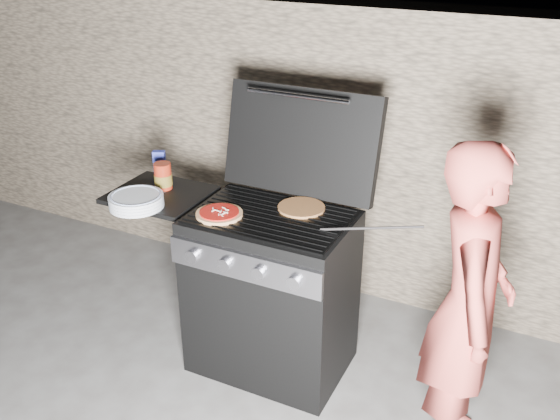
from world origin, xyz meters
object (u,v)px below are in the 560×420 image
at_px(sauce_jar, 163,176).
at_px(person, 468,308).
at_px(gas_grill, 230,281).
at_px(pizza_topped, 219,213).

distance_m(sauce_jar, person, 1.71).
bearing_deg(gas_grill, pizza_topped, -78.75).
xyz_separation_m(gas_grill, person, (1.25, -0.13, 0.29)).
height_order(pizza_topped, sauce_jar, sauce_jar).
xyz_separation_m(gas_grill, sauce_jar, (-0.43, 0.06, 0.52)).
distance_m(gas_grill, person, 1.29).
relative_size(pizza_topped, sauce_jar, 1.60).
bearing_deg(pizza_topped, gas_grill, 101.25).
height_order(pizza_topped, person, person).
distance_m(pizza_topped, sauce_jar, 0.49).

